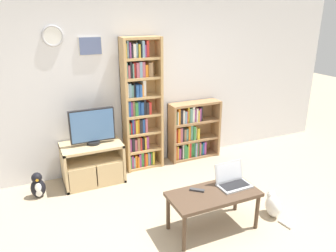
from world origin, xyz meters
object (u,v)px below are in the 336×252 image
at_px(bookshelf_tall, 140,107).
at_px(bookshelf_short, 190,132).
at_px(television, 92,127).
at_px(penguin_figurine, 38,186).
at_px(tv_stand, 93,163).
at_px(coffee_table, 213,197).
at_px(remote_near_laptop, 197,190).
at_px(cat, 273,205).
at_px(laptop, 232,180).

height_order(bookshelf_tall, bookshelf_short, bookshelf_tall).
height_order(television, penguin_figurine, television).
bearing_deg(bookshelf_short, bookshelf_tall, 179.71).
distance_m(tv_stand, coffee_table, 1.90).
distance_m(bookshelf_tall, coffee_table, 1.89).
relative_size(tv_stand, bookshelf_tall, 0.42).
bearing_deg(tv_stand, penguin_figurine, -170.59).
height_order(television, remote_near_laptop, television).
relative_size(tv_stand, cat, 1.86).
xyz_separation_m(television, laptop, (1.22, -1.57, -0.31)).
bearing_deg(coffee_table, penguin_figurine, 139.04).
height_order(television, laptop, television).
xyz_separation_m(remote_near_laptop, cat, (0.94, -0.18, -0.33)).
xyz_separation_m(bookshelf_tall, remote_near_laptop, (0.05, -1.68, -0.51)).
height_order(tv_stand, penguin_figurine, tv_stand).
xyz_separation_m(bookshelf_tall, cat, (0.99, -1.87, -0.84)).
xyz_separation_m(bookshelf_tall, laptop, (0.47, -1.73, -0.46)).
distance_m(remote_near_laptop, cat, 1.01).
height_order(coffee_table, cat, coffee_table).
bearing_deg(bookshelf_tall, television, -167.74).
relative_size(television, bookshelf_tall, 0.31).
bearing_deg(cat, bookshelf_tall, 131.70).
bearing_deg(remote_near_laptop, television, 67.12).
distance_m(television, bookshelf_short, 1.65).
distance_m(bookshelf_short, penguin_figurine, 2.43).
distance_m(coffee_table, remote_near_laptop, 0.19).
bearing_deg(bookshelf_short, penguin_figurine, -173.16).
height_order(coffee_table, remote_near_laptop, remote_near_laptop).
xyz_separation_m(tv_stand, bookshelf_short, (1.64, 0.16, 0.16)).
relative_size(television, penguin_figurine, 1.77).
xyz_separation_m(coffee_table, cat, (0.79, -0.07, -0.27)).
height_order(tv_stand, laptop, laptop).
distance_m(bookshelf_short, laptop, 1.77).
xyz_separation_m(bookshelf_tall, coffee_table, (0.19, -1.79, -0.57)).
bearing_deg(penguin_figurine, bookshelf_short, 6.84).
xyz_separation_m(bookshelf_short, cat, (0.13, -1.86, -0.32)).
height_order(bookshelf_tall, remote_near_laptop, bookshelf_tall).
distance_m(tv_stand, cat, 2.46).
bearing_deg(tv_stand, bookshelf_short, 5.65).
bearing_deg(cat, laptop, 178.76).
distance_m(television, laptop, 2.01).
bearing_deg(television, bookshelf_tall, 12.26).
relative_size(coffee_table, penguin_figurine, 2.85).
bearing_deg(tv_stand, cat, -43.86).
bearing_deg(remote_near_laptop, laptop, -56.44).
height_order(television, coffee_table, television).
bearing_deg(bookshelf_short, coffee_table, -110.31).
height_order(tv_stand, bookshelf_tall, bookshelf_tall).
bearing_deg(tv_stand, bookshelf_tall, 12.00).
bearing_deg(television, coffee_table, -59.99).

